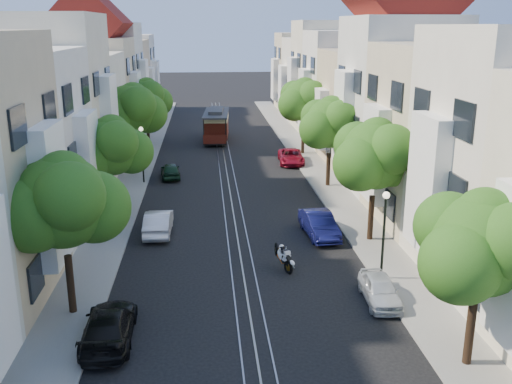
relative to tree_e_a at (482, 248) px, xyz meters
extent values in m
plane|color=black|center=(-7.26, 31.02, -4.40)|extent=(200.00, 200.00, 0.00)
cube|color=gray|center=(-0.01, 31.02, -4.34)|extent=(2.50, 80.00, 0.12)
cube|color=gray|center=(-14.51, 31.02, -4.34)|extent=(2.50, 80.00, 0.12)
cube|color=gray|center=(-7.81, 31.02, -4.39)|extent=(0.06, 80.00, 0.02)
cube|color=gray|center=(-7.26, 31.02, -4.39)|extent=(0.06, 80.00, 0.02)
cube|color=gray|center=(-6.71, 31.02, -4.39)|extent=(0.06, 80.00, 0.02)
cube|color=tan|center=(-7.26, 31.02, -4.40)|extent=(0.08, 80.00, 0.01)
cube|color=white|center=(0.94, 7.02, 0.22)|extent=(0.90, 3.04, 6.05)
cube|color=beige|center=(4.74, 15.02, 0.60)|extent=(7.00, 8.00, 10.00)
cube|color=white|center=(0.94, 15.02, -0.20)|extent=(0.90, 3.04, 5.50)
cube|color=silver|center=(4.74, 23.02, 1.60)|extent=(7.00, 8.00, 12.00)
cube|color=white|center=(0.94, 23.02, 0.64)|extent=(0.90, 3.04, 6.60)
cube|color=#C6B28C|center=(4.74, 31.02, 0.10)|extent=(7.00, 8.00, 9.00)
cube|color=white|center=(0.94, 31.02, -0.62)|extent=(0.90, 3.04, 4.95)
cube|color=white|center=(4.74, 39.02, 0.85)|extent=(7.00, 8.00, 10.50)
cube|color=white|center=(0.94, 39.02, 0.01)|extent=(0.90, 3.04, 5.78)
cube|color=beige|center=(4.74, 47.02, 1.35)|extent=(7.00, 8.00, 11.50)
cube|color=white|center=(0.94, 47.02, 0.43)|extent=(0.90, 3.04, 6.32)
cube|color=silver|center=(4.74, 55.02, 0.35)|extent=(7.00, 8.00, 9.50)
cube|color=white|center=(0.94, 55.02, -0.41)|extent=(0.90, 3.04, 5.23)
cube|color=beige|center=(4.74, 63.02, 0.60)|extent=(7.00, 8.00, 10.00)
cube|color=white|center=(0.94, 63.02, -0.20)|extent=(0.90, 3.04, 5.50)
cube|color=white|center=(-15.46, 7.02, 0.13)|extent=(0.90, 3.04, 5.93)
cube|color=white|center=(-19.26, 15.02, 0.50)|extent=(7.00, 8.00, 9.80)
cube|color=white|center=(-15.46, 15.02, -0.28)|extent=(0.90, 3.04, 5.39)
cube|color=beige|center=(-19.26, 23.02, 1.48)|extent=(7.00, 8.00, 11.76)
cube|color=white|center=(-15.46, 23.02, 0.54)|extent=(0.90, 3.04, 6.47)
cube|color=silver|center=(-19.26, 31.02, 0.01)|extent=(7.00, 8.00, 8.82)
cube|color=white|center=(-15.46, 31.02, -0.69)|extent=(0.90, 3.04, 4.85)
cube|color=beige|center=(-19.26, 39.02, 0.75)|extent=(7.00, 8.00, 10.29)
cube|color=white|center=(-15.46, 39.02, -0.08)|extent=(0.90, 3.04, 5.66)
cube|color=silver|center=(-19.26, 47.02, 1.24)|extent=(7.00, 8.00, 11.27)
cube|color=white|center=(-15.46, 47.02, 0.34)|extent=(0.90, 3.04, 6.20)
cube|color=#C6B28C|center=(-19.26, 55.02, 0.26)|extent=(7.00, 8.00, 9.31)
cube|color=white|center=(-15.46, 55.02, -0.49)|extent=(0.90, 3.04, 5.12)
cube|color=white|center=(-19.26, 63.02, 0.50)|extent=(7.00, 8.00, 9.80)
cube|color=white|center=(-15.46, 63.02, -0.28)|extent=(0.90, 3.04, 5.39)
cylinder|color=black|center=(-0.06, 0.02, -3.14)|extent=(0.30, 0.30, 2.27)
sphere|color=#244912|center=(-0.06, 0.02, 0.08)|extent=(3.38, 3.38, 3.38)
sphere|color=#244912|center=(1.04, 0.52, -0.32)|extent=(2.70, 2.70, 2.70)
sphere|color=#244912|center=(-1.01, -0.68, -0.22)|extent=(2.64, 2.64, 2.64)
sphere|color=#244912|center=(0.04, 0.12, 0.98)|extent=(2.03, 2.03, 2.03)
cylinder|color=black|center=(-0.06, 12.02, -3.05)|extent=(0.30, 0.30, 2.45)
sphere|color=#244912|center=(-0.06, 12.02, 0.41)|extent=(3.64, 3.64, 3.64)
sphere|color=#244912|center=(1.04, 12.52, 0.01)|extent=(2.91, 2.91, 2.91)
sphere|color=#244912|center=(-1.01, 11.32, 0.11)|extent=(2.84, 2.84, 2.84)
sphere|color=#244912|center=(0.04, 12.12, 1.31)|extent=(2.18, 2.18, 2.18)
cylinder|color=black|center=(-0.06, 23.02, -3.09)|extent=(0.30, 0.30, 2.38)
sphere|color=#244912|center=(-0.06, 23.02, 0.28)|extent=(3.54, 3.54, 3.54)
sphere|color=#244912|center=(1.04, 23.52, -0.12)|extent=(2.83, 2.83, 2.83)
sphere|color=#244912|center=(-1.01, 22.32, -0.02)|extent=(2.76, 2.76, 2.76)
sphere|color=#244912|center=(0.04, 23.12, 1.18)|extent=(2.12, 2.12, 2.12)
cylinder|color=black|center=(-0.06, 34.02, -3.02)|extent=(0.30, 0.30, 2.52)
sphere|color=#244912|center=(-0.06, 34.02, 0.55)|extent=(3.74, 3.74, 3.74)
sphere|color=#244912|center=(1.04, 34.52, 0.15)|extent=(3.00, 3.00, 3.00)
sphere|color=#244912|center=(-1.01, 33.32, 0.25)|extent=(2.92, 2.92, 2.92)
sphere|color=#244912|center=(0.04, 34.12, 1.45)|extent=(2.25, 2.25, 2.25)
cylinder|color=black|center=(-14.46, 5.02, -3.05)|extent=(0.30, 0.30, 2.45)
sphere|color=#244912|center=(-14.46, 5.02, 0.41)|extent=(3.64, 3.64, 3.64)
sphere|color=#244912|center=(-13.36, 5.52, 0.01)|extent=(2.91, 2.91, 2.91)
sphere|color=#244912|center=(-15.41, 4.32, 0.11)|extent=(2.84, 2.84, 2.84)
sphere|color=#244912|center=(-14.36, 5.12, 1.31)|extent=(2.18, 2.18, 2.18)
cylinder|color=black|center=(-14.46, 17.02, -3.14)|extent=(0.30, 0.30, 2.27)
sphere|color=#244912|center=(-14.46, 17.02, 0.08)|extent=(3.38, 3.38, 3.38)
sphere|color=#244912|center=(-13.36, 17.52, -0.32)|extent=(2.70, 2.70, 2.70)
sphere|color=#244912|center=(-15.41, 16.32, -0.22)|extent=(2.64, 2.64, 2.64)
sphere|color=#244912|center=(-14.36, 17.12, 0.98)|extent=(2.03, 2.03, 2.03)
cylinder|color=black|center=(-14.46, 28.02, -2.97)|extent=(0.30, 0.30, 2.62)
sphere|color=#244912|center=(-14.46, 28.02, 0.75)|extent=(3.90, 3.90, 3.90)
sphere|color=#244912|center=(-13.36, 28.52, 0.35)|extent=(3.12, 3.12, 3.12)
sphere|color=#244912|center=(-15.41, 27.32, 0.45)|extent=(3.04, 3.04, 3.04)
sphere|color=#244912|center=(-14.36, 28.12, 1.65)|extent=(2.34, 2.34, 2.34)
cylinder|color=black|center=(-14.46, 39.02, -3.09)|extent=(0.30, 0.30, 2.38)
sphere|color=#244912|center=(-14.46, 39.02, 0.28)|extent=(3.54, 3.54, 3.54)
sphere|color=#244912|center=(-13.36, 39.52, -0.12)|extent=(2.83, 2.83, 2.83)
sphere|color=#244912|center=(-15.41, 38.32, -0.02)|extent=(2.76, 2.76, 2.76)
sphere|color=#244912|center=(-14.36, 39.12, 1.18)|extent=(2.12, 2.12, 2.12)
cylinder|color=black|center=(-0.96, 7.02, -2.28)|extent=(0.12, 0.12, 4.00)
sphere|color=#FFF2CC|center=(-0.96, 7.02, -0.28)|extent=(0.32, 0.32, 0.32)
cylinder|color=black|center=(-13.56, 25.02, -2.28)|extent=(0.12, 0.12, 4.00)
sphere|color=#FFF2CC|center=(-13.56, 25.02, -0.28)|extent=(0.32, 0.32, 0.32)
torus|color=black|center=(-5.11, 8.22, -4.12)|extent=(0.39, 0.68, 0.68)
torus|color=black|center=(-5.57, 9.27, -3.60)|extent=(0.13, 0.67, 0.67)
ellipsoid|color=white|center=(-5.33, 8.71, -3.70)|extent=(0.73, 1.01, 0.77)
ellipsoid|color=white|center=(-5.24, 8.52, -3.50)|extent=(0.51, 0.60, 0.44)
cube|color=black|center=(-5.09, 8.16, -3.66)|extent=(0.37, 0.53, 0.30)
cube|color=silver|center=(-5.23, 8.49, -3.45)|extent=(0.48, 0.59, 0.26)
sphere|color=black|center=(-5.35, 8.76, -3.33)|extent=(0.24, 0.24, 0.24)
cube|color=black|center=(-7.76, 41.21, -3.96)|extent=(2.74, 7.84, 0.29)
cube|color=#46130B|center=(-7.76, 41.21, -2.81)|extent=(2.64, 4.96, 2.31)
cube|color=beige|center=(-7.76, 41.21, -1.94)|extent=(2.69, 5.01, 0.58)
cube|color=#2D2D30|center=(-7.76, 41.21, -1.56)|extent=(2.93, 7.85, 0.17)
cube|color=#2D2D30|center=(-7.76, 41.21, -1.32)|extent=(1.64, 4.41, 0.34)
imported|color=silver|center=(-1.66, 4.95, -3.82)|extent=(1.51, 3.45, 1.16)
imported|color=#0C0E3F|center=(-2.69, 13.02, -3.72)|extent=(1.78, 4.24, 1.36)
imported|color=maroon|center=(-1.66, 30.45, -3.79)|extent=(2.28, 4.50, 1.22)
imported|color=black|center=(-12.64, 2.74, -3.76)|extent=(1.89, 4.46, 1.28)
imported|color=silver|center=(-11.66, 14.21, -3.73)|extent=(1.47, 4.09, 1.34)
imported|color=black|center=(-11.66, 26.53, -3.81)|extent=(1.77, 3.61, 1.19)
camera|label=1|loc=(-8.88, -16.56, 6.95)|focal=40.00mm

